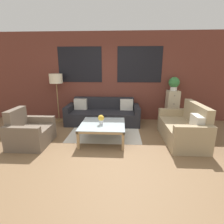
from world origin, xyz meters
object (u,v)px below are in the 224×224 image
at_px(couch_dark, 103,115).
at_px(potted_plant, 174,83).
at_px(floor_lamp, 56,80).
at_px(armchair_corner, 30,133).
at_px(drawer_cabinet, 172,107).
at_px(flower_vase, 101,119).
at_px(settee_vintage, 184,129).
at_px(coffee_table, 103,126).

distance_m(couch_dark, potted_plant, 2.40).
bearing_deg(floor_lamp, armchair_corner, -91.59).
height_order(couch_dark, floor_lamp, floor_lamp).
xyz_separation_m(armchair_corner, drawer_cabinet, (3.70, 1.85, 0.23)).
relative_size(couch_dark, drawer_cabinet, 2.21).
relative_size(potted_plant, flower_vase, 1.79).
relative_size(couch_dark, flower_vase, 9.64).
xyz_separation_m(settee_vintage, armchair_corner, (-3.59, -0.38, -0.03)).
xyz_separation_m(floor_lamp, potted_plant, (3.65, 0.10, -0.07)).
bearing_deg(armchair_corner, settee_vintage, 5.99).
distance_m(coffee_table, flower_vase, 0.21).
relative_size(settee_vintage, armchair_corner, 1.70).
relative_size(coffee_table, potted_plant, 2.50).
bearing_deg(potted_plant, coffee_table, -142.55).
height_order(settee_vintage, flower_vase, settee_vintage).
xyz_separation_m(coffee_table, floor_lamp, (-1.60, 1.47, 0.95)).
distance_m(settee_vintage, floor_lamp, 3.94).
relative_size(couch_dark, coffee_table, 2.16).
bearing_deg(drawer_cabinet, coffee_table, -142.55).
height_order(armchair_corner, drawer_cabinet, drawer_cabinet).
height_order(couch_dark, flower_vase, couch_dark).
bearing_deg(potted_plant, settee_vintage, -94.21).
relative_size(settee_vintage, potted_plant, 3.76).
bearing_deg(potted_plant, drawer_cabinet, -90.00).
height_order(armchair_corner, flower_vase, armchair_corner).
bearing_deg(floor_lamp, coffee_table, -42.49).
bearing_deg(couch_dark, drawer_cabinet, 5.75).
bearing_deg(coffee_table, potted_plant, 37.45).
xyz_separation_m(settee_vintage, drawer_cabinet, (0.11, 1.48, 0.20)).
distance_m(armchair_corner, flower_vase, 1.66).
xyz_separation_m(coffee_table, potted_plant, (2.05, 1.57, 0.88)).
xyz_separation_m(armchair_corner, floor_lamp, (0.05, 1.76, 1.05)).
bearing_deg(flower_vase, floor_lamp, 135.64).
bearing_deg(armchair_corner, potted_plant, 26.61).
height_order(couch_dark, armchair_corner, armchair_corner).
distance_m(drawer_cabinet, potted_plant, 0.74).
bearing_deg(settee_vintage, potted_plant, 85.79).
relative_size(coffee_table, floor_lamp, 0.68).
height_order(coffee_table, drawer_cabinet, drawer_cabinet).
distance_m(floor_lamp, flower_vase, 2.33).
height_order(settee_vintage, armchair_corner, settee_vintage).
bearing_deg(couch_dark, flower_vase, -85.79).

